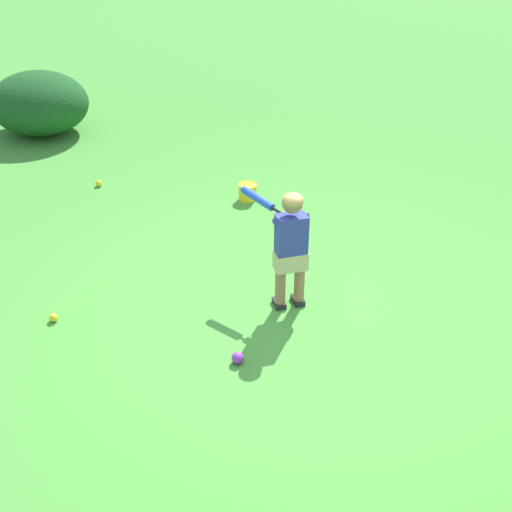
% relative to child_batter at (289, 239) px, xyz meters
% --- Properties ---
extents(ground_plane, '(40.00, 40.00, 0.00)m').
position_rel_child_batter_xyz_m(ground_plane, '(-0.13, -0.17, -0.65)').
color(ground_plane, '#479338').
extents(child_batter, '(0.53, 0.70, 1.08)m').
position_rel_child_batter_xyz_m(child_batter, '(0.00, 0.00, 0.00)').
color(child_batter, '#232328').
rests_on(child_batter, ground).
extents(play_ball_by_bucket, '(0.07, 0.07, 0.07)m').
position_rel_child_batter_xyz_m(play_ball_by_bucket, '(-0.80, 1.81, -0.61)').
color(play_ball_by_bucket, yellow).
rests_on(play_ball_by_bucket, ground).
extents(play_ball_far_right, '(0.08, 0.08, 0.08)m').
position_rel_child_batter_xyz_m(play_ball_far_right, '(1.65, 2.68, -0.61)').
color(play_ball_far_right, yellow).
rests_on(play_ball_far_right, ground).
extents(play_ball_near_batter, '(0.10, 0.10, 0.10)m').
position_rel_child_batter_xyz_m(play_ball_near_batter, '(-0.87, 0.17, -0.60)').
color(play_ball_near_batter, purple).
rests_on(play_ball_near_batter, ground).
extents(toy_bucket, '(0.22, 0.22, 0.19)m').
position_rel_child_batter_xyz_m(toy_bucket, '(1.82, 0.92, -0.55)').
color(toy_bucket, yellow).
rests_on(toy_bucket, ground).
extents(shrub_right_background, '(1.23, 1.34, 0.84)m').
position_rel_child_batter_xyz_m(shrub_right_background, '(2.98, 4.22, -0.23)').
color(shrub_right_background, '#194C1E').
rests_on(shrub_right_background, ground).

